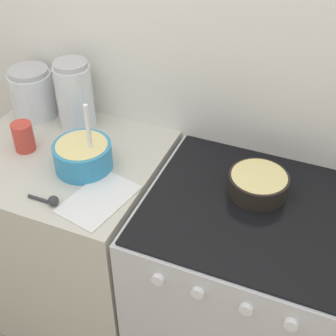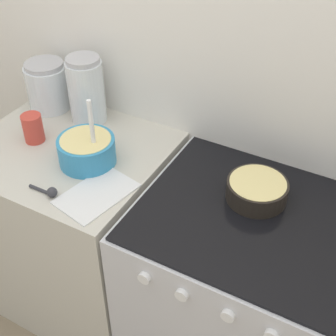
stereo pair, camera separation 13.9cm
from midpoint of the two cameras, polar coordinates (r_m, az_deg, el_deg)
name	(u,v)px [view 1 (the left image)]	position (r m, az deg, el deg)	size (l,w,h in m)	color
wall_back	(185,58)	(1.75, -0.22, 13.26)	(4.49, 0.05, 2.40)	white
countertop_cabinet	(74,236)	(2.12, -13.26, -8.17)	(0.74, 0.65, 0.89)	beige
stove	(240,291)	(1.89, 6.67, -14.72)	(0.73, 0.66, 0.89)	silver
mixing_bowl	(83,154)	(1.71, -12.64, 1.55)	(0.21, 0.21, 0.27)	#338CBF
baking_pan	(258,183)	(1.60, 8.51, -1.94)	(0.20, 0.20, 0.07)	black
storage_jar_left	(33,96)	(2.06, -18.04, 8.33)	(0.18, 0.18, 0.21)	silver
storage_jar_middle	(75,99)	(1.93, -13.30, 8.13)	(0.15, 0.15, 0.28)	silver
tin_can	(23,137)	(1.87, -19.28, 3.55)	(0.08, 0.08, 0.11)	#CC3F33
recipe_page	(99,199)	(1.60, -10.90, -3.82)	(0.22, 0.29, 0.01)	white
measuring_spoon	(50,200)	(1.61, -16.57, -3.91)	(0.12, 0.04, 0.04)	#333338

